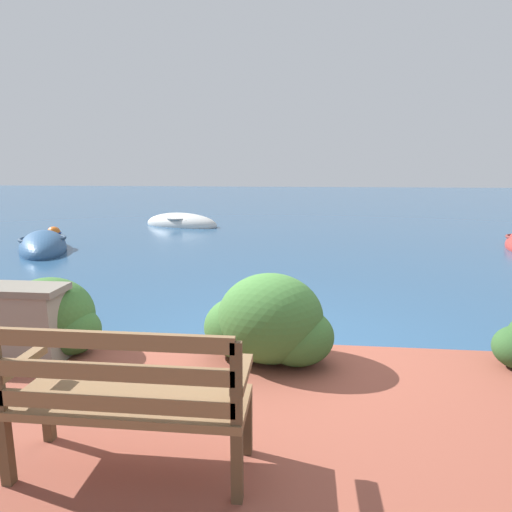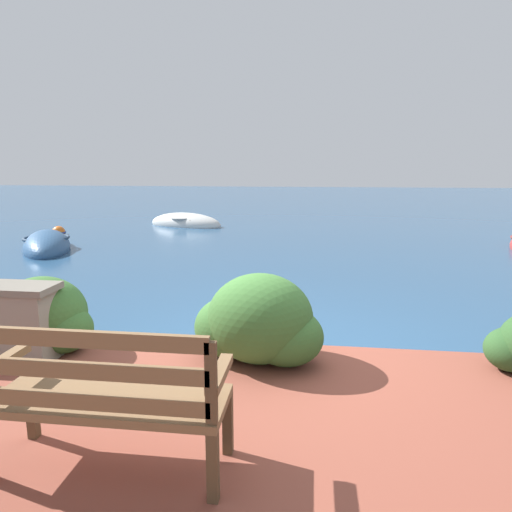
{
  "view_description": "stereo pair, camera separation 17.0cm",
  "coord_description": "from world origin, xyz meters",
  "px_view_note": "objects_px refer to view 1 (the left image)",
  "views": [
    {
      "loc": [
        0.22,
        -4.36,
        1.98
      ],
      "look_at": [
        -0.69,
        4.12,
        0.29
      ],
      "focal_mm": 32.0,
      "sensor_mm": 36.0,
      "label": 1
    },
    {
      "loc": [
        0.38,
        -4.34,
        1.98
      ],
      "look_at": [
        -0.69,
        4.12,
        0.29
      ],
      "focal_mm": 32.0,
      "sensor_mm": 36.0,
      "label": 2
    }
  ],
  "objects_px": {
    "park_bench": "(127,397)",
    "mooring_buoy": "(54,233)",
    "rowboat_nearest": "(43,247)",
    "rowboat_far": "(181,224)"
  },
  "relations": [
    {
      "from": "park_bench",
      "to": "mooring_buoy",
      "type": "xyz_separation_m",
      "value": [
        -6.24,
        10.1,
        -0.64
      ]
    },
    {
      "from": "mooring_buoy",
      "to": "rowboat_far",
      "type": "bearing_deg",
      "value": 38.04
    },
    {
      "from": "rowboat_nearest",
      "to": "mooring_buoy",
      "type": "distance_m",
      "value": 2.51
    },
    {
      "from": "park_bench",
      "to": "mooring_buoy",
      "type": "distance_m",
      "value": 11.89
    },
    {
      "from": "park_bench",
      "to": "mooring_buoy",
      "type": "bearing_deg",
      "value": 117.63
    },
    {
      "from": "park_bench",
      "to": "mooring_buoy",
      "type": "height_order",
      "value": "park_bench"
    },
    {
      "from": "park_bench",
      "to": "rowboat_nearest",
      "type": "height_order",
      "value": "park_bench"
    },
    {
      "from": "rowboat_far",
      "to": "mooring_buoy",
      "type": "xyz_separation_m",
      "value": [
        -3.12,
        -2.44,
        0.0
      ]
    },
    {
      "from": "mooring_buoy",
      "to": "rowboat_nearest",
      "type": "bearing_deg",
      "value": -65.57
    },
    {
      "from": "rowboat_nearest",
      "to": "rowboat_far",
      "type": "distance_m",
      "value": 5.16
    }
  ]
}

